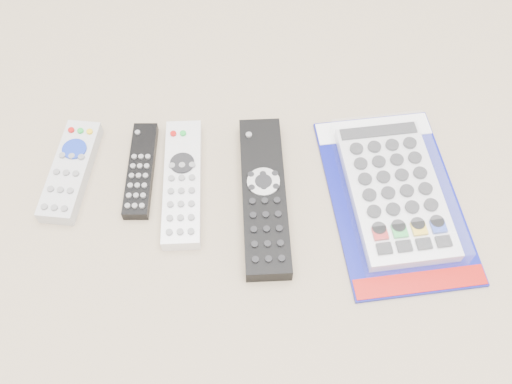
{
  "coord_description": "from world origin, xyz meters",
  "views": [
    {
      "loc": [
        0.01,
        -0.42,
        0.67
      ],
      "look_at": [
        0.01,
        -0.01,
        0.01
      ],
      "focal_mm": 40.0,
      "sensor_mm": 36.0,
      "label": 1
    }
  ],
  "objects_px": {
    "remote_slim_black": "(141,170)",
    "remote_large_black": "(264,195)",
    "remote_small_grey": "(71,171)",
    "remote_silver_dvd": "(183,182)",
    "jumbo_remote_packaged": "(395,190)"
  },
  "relations": [
    {
      "from": "jumbo_remote_packaged",
      "to": "remote_silver_dvd",
      "type": "bearing_deg",
      "value": 169.22
    },
    {
      "from": "remote_slim_black",
      "to": "remote_small_grey",
      "type": "bearing_deg",
      "value": -178.36
    },
    {
      "from": "remote_slim_black",
      "to": "remote_silver_dvd",
      "type": "relative_size",
      "value": 0.77
    },
    {
      "from": "remote_small_grey",
      "to": "remote_large_black",
      "type": "xyz_separation_m",
      "value": [
        0.27,
        -0.04,
        0.0
      ]
    },
    {
      "from": "remote_small_grey",
      "to": "remote_silver_dvd",
      "type": "xyz_separation_m",
      "value": [
        0.16,
        -0.02,
        -0.0
      ]
    },
    {
      "from": "remote_small_grey",
      "to": "remote_slim_black",
      "type": "distance_m",
      "value": 0.1
    },
    {
      "from": "remote_slim_black",
      "to": "remote_large_black",
      "type": "height_order",
      "value": "remote_large_black"
    },
    {
      "from": "remote_silver_dvd",
      "to": "remote_slim_black",
      "type": "bearing_deg",
      "value": 157.31
    },
    {
      "from": "remote_silver_dvd",
      "to": "jumbo_remote_packaged",
      "type": "distance_m",
      "value": 0.29
    },
    {
      "from": "remote_slim_black",
      "to": "remote_silver_dvd",
      "type": "distance_m",
      "value": 0.06
    },
    {
      "from": "remote_silver_dvd",
      "to": "remote_large_black",
      "type": "distance_m",
      "value": 0.11
    },
    {
      "from": "remote_slim_black",
      "to": "jumbo_remote_packaged",
      "type": "distance_m",
      "value": 0.35
    },
    {
      "from": "remote_small_grey",
      "to": "remote_large_black",
      "type": "relative_size",
      "value": 0.67
    },
    {
      "from": "remote_slim_black",
      "to": "remote_large_black",
      "type": "distance_m",
      "value": 0.18
    },
    {
      "from": "remote_slim_black",
      "to": "jumbo_remote_packaged",
      "type": "height_order",
      "value": "jumbo_remote_packaged"
    }
  ]
}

